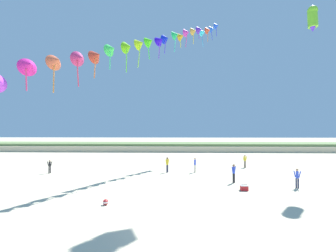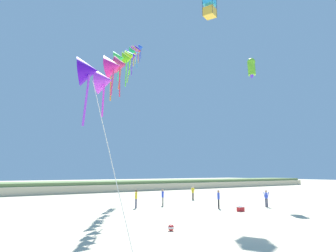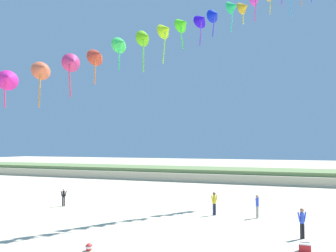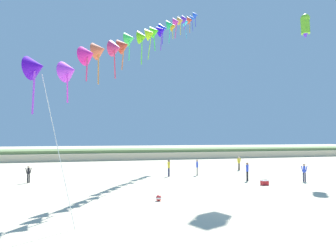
# 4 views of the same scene
# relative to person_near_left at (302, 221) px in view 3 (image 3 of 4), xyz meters

# --- Properties ---
(dune_ridge) EXTENTS (120.00, 10.28, 1.72)m
(dune_ridge) POSITION_rel_person_near_left_xyz_m (-5.20, 31.30, -0.11)
(dune_ridge) COLOR beige
(dune_ridge) RESTS_ON ground
(person_near_left) EXTENTS (0.51, 0.43, 1.67)m
(person_near_left) POSITION_rel_person_near_left_xyz_m (0.00, 0.00, 0.00)
(person_near_left) COLOR black
(person_near_left) RESTS_ON ground
(person_near_right) EXTENTS (0.44, 0.52, 1.70)m
(person_near_right) POSITION_rel_person_near_left_xyz_m (-6.14, 4.66, 0.01)
(person_near_right) COLOR #282D4C
(person_near_right) RESTS_ON ground
(person_far_right) EXTENTS (0.22, 0.58, 1.64)m
(person_far_right) POSITION_rel_person_near_left_xyz_m (-3.05, 4.80, -0.02)
(person_far_right) COLOR gray
(person_far_right) RESTS_ON ground
(person_far_center) EXTENTS (0.50, 0.28, 1.49)m
(person_far_center) POSITION_rel_person_near_left_xyz_m (-18.99, 3.79, -0.11)
(person_far_center) COLOR black
(person_far_center) RESTS_ON ground
(kite_banner_string) EXTENTS (19.50, 30.74, 23.66)m
(kite_banner_string) POSITION_rel_person_near_left_xyz_m (-7.04, 4.58, 13.87)
(kite_banner_string) COLOR #4B0CC1
(beach_cooler) EXTENTS (0.58, 0.41, 0.46)m
(beach_cooler) POSITION_rel_person_near_left_xyz_m (0.16, -2.51, -0.75)
(beach_cooler) COLOR red
(beach_cooler) RESTS_ON ground
(beach_ball) EXTENTS (0.36, 0.36, 0.36)m
(beach_ball) POSITION_rel_person_near_left_xyz_m (-9.67, -6.20, -0.79)
(beach_ball) COLOR red
(beach_ball) RESTS_ON ground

